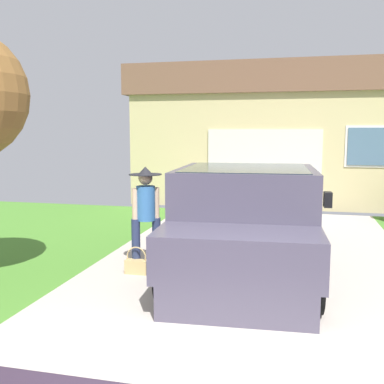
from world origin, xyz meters
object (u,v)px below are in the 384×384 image
person_with_hat (146,210)px  house_with_garage (298,134)px  pickup_truck (246,224)px  handbag (137,265)px

person_with_hat → house_with_garage: size_ratio=0.16×
pickup_truck → handbag: size_ratio=12.07×
pickup_truck → person_with_hat: 1.59m
person_with_hat → handbag: size_ratio=3.86×
person_with_hat → house_with_garage: house_with_garage is taller
house_with_garage → pickup_truck: bearing=-94.5°
handbag → house_with_garage: size_ratio=0.04×
handbag → house_with_garage: 10.04m
handbag → pickup_truck: bearing=17.5°
person_with_hat → house_with_garage: bearing=44.7°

